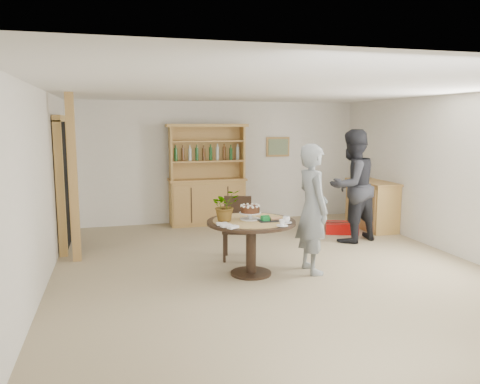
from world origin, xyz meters
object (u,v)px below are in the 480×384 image
object	(u,v)px
hutch	(207,191)
red_suitcase	(341,228)
sideboard	(372,205)
dining_table	(251,231)
dining_chair	(237,224)
teen_boy	(312,209)
adult_person	(352,186)

from	to	relation	value
hutch	red_suitcase	bearing A→B (deg)	-32.18
sideboard	dining_table	xyz separation A→B (m)	(-3.09, -2.10, 0.13)
dining_table	dining_chair	distance (m)	0.83
dining_table	red_suitcase	xyz separation A→B (m)	(2.34, 1.90, -0.50)
hutch	sideboard	distance (m)	3.29
sideboard	red_suitcase	distance (m)	0.86
teen_boy	adult_person	bearing A→B (deg)	-45.24
dining_table	red_suitcase	size ratio (longest dim) A/B	1.71
teen_boy	red_suitcase	size ratio (longest dim) A/B	2.54
sideboard	teen_boy	xyz separation A→B (m)	(-2.24, -2.20, 0.42)
teen_boy	dining_chair	bearing A→B (deg)	40.60
hutch	teen_boy	distance (m)	3.54
sideboard	dining_table	world-z (taller)	sideboard
hutch	red_suitcase	world-z (taller)	hutch
dining_chair	red_suitcase	size ratio (longest dim) A/B	1.34
dining_chair	teen_boy	world-z (taller)	teen_boy
sideboard	dining_chair	size ratio (longest dim) A/B	1.33
dining_chair	teen_boy	bearing A→B (deg)	-30.09
hutch	dining_chair	size ratio (longest dim) A/B	2.16
adult_person	dining_table	bearing A→B (deg)	11.76
dining_table	red_suitcase	bearing A→B (deg)	39.03
red_suitcase	dining_chair	bearing A→B (deg)	-134.42
teen_boy	adult_person	world-z (taller)	adult_person
dining_chair	adult_person	distance (m)	2.27
teen_boy	red_suitcase	world-z (taller)	teen_boy
dining_chair	adult_person	xyz separation A→B (m)	(2.18, 0.47, 0.44)
dining_table	teen_boy	xyz separation A→B (m)	(0.85, -0.10, 0.29)
dining_chair	hutch	bearing A→B (deg)	107.67
dining_chair	red_suitcase	distance (m)	2.59
red_suitcase	sideboard	bearing A→B (deg)	35.77
sideboard	dining_chair	bearing A→B (deg)	-157.45
dining_table	dining_chair	size ratio (longest dim) A/B	1.27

